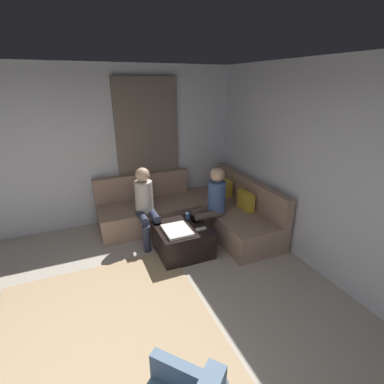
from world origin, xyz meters
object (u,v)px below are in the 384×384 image
coffee_mug (188,216)px  person_on_couch_back (211,202)px  ottoman (183,239)px  person_on_couch_side (146,203)px  sectional_couch (195,212)px  game_remote (201,229)px

coffee_mug → person_on_couch_back: (0.04, 0.38, 0.19)m
ottoman → person_on_couch_side: bearing=-143.2°
coffee_mug → person_on_couch_side: person_on_couch_side is taller
ottoman → coffee_mug: (-0.22, 0.18, 0.26)m
coffee_mug → person_on_couch_back: size_ratio=0.08×
sectional_couch → person_on_couch_back: person_on_couch_back is taller
sectional_couch → person_on_couch_back: (0.50, 0.06, 0.38)m
ottoman → person_on_couch_side: person_on_couch_side is taller
coffee_mug → sectional_couch: bearing=145.2°
game_remote → ottoman: bearing=-129.3°
coffee_mug → ottoman: bearing=-39.3°
sectional_couch → game_remote: (0.86, -0.28, 0.15)m
ottoman → person_on_couch_side: size_ratio=0.63×
coffee_mug → game_remote: size_ratio=0.63×
sectional_couch → person_on_couch_side: size_ratio=2.12×
sectional_couch → ottoman: size_ratio=3.36×
coffee_mug → game_remote: 0.40m
sectional_couch → person_on_couch_side: (0.15, -0.90, 0.38)m
sectional_couch → person_on_couch_back: bearing=6.2°
ottoman → person_on_couch_side: 0.80m
ottoman → game_remote: size_ratio=5.07×
sectional_couch → person_on_couch_back: size_ratio=2.12×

